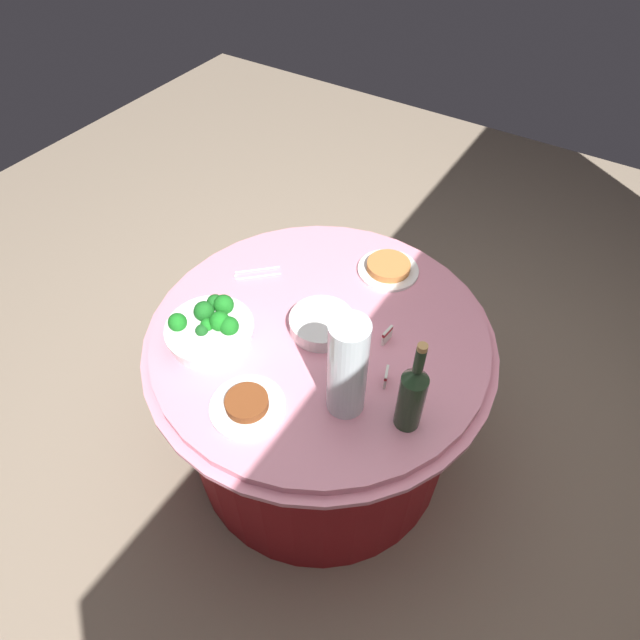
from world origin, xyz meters
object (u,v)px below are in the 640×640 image
decorative_fruit_vase (347,373)px  food_plate_peanuts (388,268)px  plate_stack (321,323)px  label_placard_front (386,376)px  broccoli_bowl (211,328)px  serving_tongs (256,273)px  label_placard_mid (387,335)px  food_plate_stir_fry (247,405)px  wine_bottle (412,395)px

decorative_fruit_vase → food_plate_peanuts: decorative_fruit_vase is taller
decorative_fruit_vase → food_plate_peanuts: (-0.57, -0.16, -0.13)m
plate_stack → label_placard_front: 0.29m
broccoli_bowl → label_placard_front: (-0.14, 0.55, -0.01)m
broccoli_bowl → serving_tongs: broccoli_bowl is taller
plate_stack → label_placard_mid: label_placard_mid is taller
plate_stack → broccoli_bowl: bearing=-51.5°
food_plate_stir_fry → label_placard_front: 0.41m
decorative_fruit_vase → food_plate_stir_fry: size_ratio=1.55×
plate_stack → serving_tongs: size_ratio=1.43×
serving_tongs → label_placard_mid: size_ratio=2.67×
plate_stack → food_plate_stir_fry: size_ratio=0.95×
food_plate_peanuts → label_placard_mid: bearing=26.6°
decorative_fruit_vase → food_plate_stir_fry: 0.31m
broccoli_bowl → label_placard_front: bearing=104.2°
label_placard_mid → wine_bottle: bearing=38.5°
label_placard_front → serving_tongs: bearing=-105.7°
plate_stack → food_plate_stir_fry: 0.37m
plate_stack → food_plate_stir_fry: bearing=-2.5°
plate_stack → decorative_fruit_vase: bearing=45.6°
serving_tongs → food_plate_stir_fry: 0.57m
food_plate_peanuts → label_placard_mid: (0.30, 0.15, 0.01)m
wine_bottle → label_placard_front: wine_bottle is taller
serving_tongs → food_plate_peanuts: 0.48m
food_plate_peanuts → label_placard_front: 0.49m
decorative_fruit_vase → label_placard_front: size_ratio=6.18×
plate_stack → label_placard_mid: size_ratio=3.82×
serving_tongs → plate_stack: bearing=74.5°
broccoli_bowl → decorative_fruit_vase: bearing=91.1°
wine_bottle → label_placard_front: size_ratio=6.11×
decorative_fruit_vase → plate_stack: bearing=-134.4°
broccoli_bowl → decorative_fruit_vase: 0.50m
wine_bottle → label_placard_mid: bearing=-141.5°
plate_stack → label_placard_front: (0.08, 0.28, 0.01)m
plate_stack → serving_tongs: plate_stack is taller
food_plate_stir_fry → label_placard_mid: size_ratio=4.00×
plate_stack → label_placard_front: size_ratio=3.82×
wine_bottle → label_placard_mid: size_ratio=6.11×
broccoli_bowl → wine_bottle: size_ratio=0.83×
wine_bottle → broccoli_bowl: bearing=-85.6°
label_placard_front → food_plate_peanuts: bearing=-153.4°
wine_bottle → food_plate_stir_fry: 0.47m
plate_stack → label_placard_mid: (-0.07, 0.20, 0.01)m
wine_bottle → decorative_fruit_vase: 0.18m
broccoli_bowl → food_plate_stir_fry: (0.15, 0.26, -0.03)m
broccoli_bowl → plate_stack: 0.35m
food_plate_stir_fry → decorative_fruit_vase: bearing=125.3°
food_plate_peanuts → label_placard_front: size_ratio=4.00×
decorative_fruit_vase → food_plate_stir_fry: decorative_fruit_vase is taller
wine_bottle → food_plate_peanuts: wine_bottle is taller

